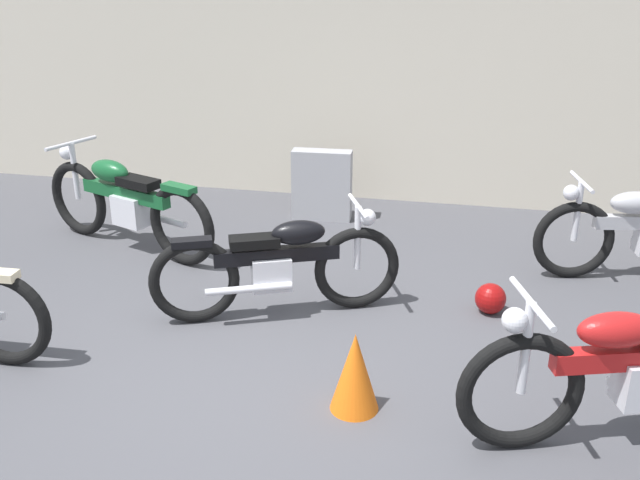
{
  "coord_description": "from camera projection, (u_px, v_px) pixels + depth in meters",
  "views": [
    {
      "loc": [
        1.38,
        -4.13,
        2.78
      ],
      "look_at": [
        0.22,
        1.24,
        0.55
      ],
      "focal_mm": 40.19,
      "sensor_mm": 36.0,
      "label": 1
    }
  ],
  "objects": [
    {
      "name": "ground_plane",
      "position": [
        253.0,
        374.0,
        5.05
      ],
      "size": [
        40.0,
        40.0,
        0.0
      ],
      "primitive_type": "plane",
      "color": "#47474C"
    },
    {
      "name": "building_wall",
      "position": [
        354.0,
        87.0,
        8.32
      ],
      "size": [
        18.0,
        0.3,
        2.61
      ],
      "primitive_type": "cube",
      "color": "beige",
      "rests_on": "ground_plane"
    },
    {
      "name": "stone_marker",
      "position": [
        322.0,
        185.0,
        7.84
      ],
      "size": [
        0.66,
        0.23,
        0.78
      ],
      "primitive_type": "cube",
      "rotation": [
        0.0,
        0.0,
        0.05
      ],
      "color": "#9E9EA3",
      "rests_on": "ground_plane"
    },
    {
      "name": "helmet",
      "position": [
        490.0,
        299.0,
        5.87
      ],
      "size": [
        0.25,
        0.25,
        0.25
      ],
      "primitive_type": "sphere",
      "color": "maroon",
      "rests_on": "ground_plane"
    },
    {
      "name": "traffic_cone",
      "position": [
        355.0,
        372.0,
        4.58
      ],
      "size": [
        0.32,
        0.32,
        0.55
      ],
      "primitive_type": "cone",
      "color": "orange",
      "rests_on": "ground_plane"
    },
    {
      "name": "motorcycle_red",
      "position": [
        636.0,
        372.0,
        4.21
      ],
      "size": [
        2.13,
        0.9,
        0.99
      ],
      "rotation": [
        0.0,
        0.0,
        3.45
      ],
      "color": "black",
      "rests_on": "ground_plane"
    },
    {
      "name": "motorcycle_green",
      "position": [
        125.0,
        202.0,
        7.03
      ],
      "size": [
        2.11,
        0.99,
        1.0
      ],
      "rotation": [
        0.0,
        0.0,
        2.78
      ],
      "color": "black",
      "rests_on": "ground_plane"
    },
    {
      "name": "motorcycle_black",
      "position": [
        279.0,
        265.0,
        5.72
      ],
      "size": [
        1.9,
        0.97,
        0.91
      ],
      "rotation": [
        0.0,
        0.0,
        0.41
      ],
      "color": "black",
      "rests_on": "ground_plane"
    }
  ]
}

